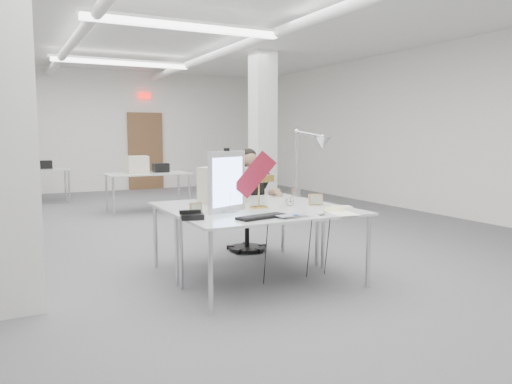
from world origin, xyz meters
TOP-DOWN VIEW (x-y plane):
  - room_shell at (0.04, 0.13)m, footprint 10.04×14.04m
  - desk_main at (0.00, -2.50)m, footprint 1.80×0.90m
  - desk_second at (0.00, -1.60)m, footprint 1.80×0.90m
  - bg_desk_a at (0.20, 3.00)m, footprint 1.60×0.80m
  - bg_desk_b at (-1.80, 5.20)m, footprint 1.60×0.80m
  - office_chair at (0.46, -0.92)m, footprint 0.63×0.63m
  - seated_person at (0.46, -0.97)m, footprint 0.58×0.69m
  - monitor at (-0.38, -2.19)m, footprint 0.47×0.23m
  - pennant at (-0.08, -2.22)m, footprint 0.44×0.15m
  - keyboard at (-0.25, -2.69)m, footprint 0.52×0.26m
  - laptop at (0.03, -2.83)m, footprint 0.34×0.24m
  - mouse at (0.33, -2.80)m, footprint 0.10×0.08m
  - bankers_lamp at (0.02, -2.12)m, footprint 0.32×0.14m
  - desk_phone at (-0.84, -2.45)m, footprint 0.24×0.22m
  - picture_frame_left at (-0.69, -2.14)m, footprint 0.13×0.05m
  - picture_frame_right at (0.66, -2.21)m, footprint 0.16×0.10m
  - desk_clock at (0.38, -2.12)m, footprint 0.10×0.04m
  - paper_stack_a at (0.57, -2.83)m, footprint 0.25×0.33m
  - paper_stack_b at (0.65, -2.58)m, footprint 0.33×0.34m
  - paper_stack_c at (0.83, -2.45)m, footprint 0.25×0.21m
  - beige_monitor at (-0.17, -1.61)m, footprint 0.55×0.54m
  - architect_lamp at (0.85, -1.75)m, footprint 0.42×0.79m

SIDE VIEW (x-z plane):
  - office_chair at x=0.46m, z-range 0.00..1.13m
  - desk_main at x=0.00m, z-range 0.73..0.75m
  - desk_second at x=0.00m, z-range 0.73..0.75m
  - bg_desk_a at x=0.20m, z-range 0.73..0.75m
  - bg_desk_b at x=-1.80m, z-range 0.73..0.75m
  - paper_stack_a at x=0.57m, z-range 0.76..0.76m
  - paper_stack_c at x=0.83m, z-range 0.76..0.76m
  - paper_stack_b at x=0.65m, z-range 0.76..0.76m
  - keyboard at x=-0.25m, z-range 0.76..0.78m
  - laptop at x=0.03m, z-range 0.76..0.78m
  - mouse at x=0.33m, z-range 0.76..0.79m
  - desk_phone at x=-0.84m, z-range 0.76..0.81m
  - desk_clock at x=0.38m, z-range 0.76..0.85m
  - picture_frame_left at x=-0.69m, z-range 0.75..0.86m
  - picture_frame_right at x=0.66m, z-range 0.75..0.88m
  - seated_person at x=0.46m, z-range 0.44..1.36m
  - bankers_lamp at x=0.02m, z-range 0.76..1.11m
  - beige_monitor at x=-0.17m, z-range 0.75..1.16m
  - monitor at x=-0.38m, z-range 0.76..1.36m
  - pennant at x=-0.08m, z-range 0.87..1.36m
  - architect_lamp at x=0.85m, z-range 0.75..1.73m
  - room_shell at x=0.04m, z-range 0.07..3.31m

